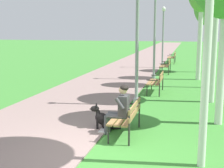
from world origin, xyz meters
TOP-DOWN VIEW (x-y plane):
  - ground_plane at (0.00, 0.00)m, footprint 120.00×120.00m
  - paved_path at (-2.17, 24.00)m, footprint 3.83×60.00m
  - park_bench_near at (0.31, 1.35)m, footprint 0.55×1.50m
  - park_bench_mid at (0.43, 6.68)m, footprint 0.55×1.50m
  - park_bench_far at (0.34, 12.51)m, footprint 0.55×1.50m
  - park_bench_furthest at (0.35, 18.04)m, footprint 0.55×1.50m
  - person_seated_on_near_bench at (0.10, 1.38)m, footprint 0.74×0.49m
  - dog_black at (-0.37, 1.63)m, footprint 0.81×0.40m
  - lamp_post_near at (0.02, 4.24)m, footprint 0.24×0.24m
  - lamp_post_mid at (-0.06, 9.80)m, footprint 0.24×0.24m
  - lamp_post_far at (-0.11, 14.87)m, footprint 0.24×0.24m
  - birch_tree_sixth at (2.52, 13.59)m, footprint 1.59×1.55m

SIDE VIEW (x-z plane):
  - ground_plane at x=0.00m, z-range 0.00..0.00m
  - paved_path at x=-2.17m, z-range 0.00..0.04m
  - dog_black at x=-0.37m, z-range -0.09..0.61m
  - park_bench_near at x=0.31m, z-range 0.09..0.94m
  - park_bench_mid at x=0.43m, z-range 0.09..0.94m
  - park_bench_far at x=0.34m, z-range 0.09..0.94m
  - park_bench_furthest at x=0.35m, z-range 0.09..0.94m
  - person_seated_on_near_bench at x=0.10m, z-range 0.06..1.31m
  - lamp_post_far at x=-0.11m, z-range 0.07..4.07m
  - lamp_post_near at x=0.02m, z-range 0.07..4.46m
  - lamp_post_mid at x=-0.06m, z-range 0.08..4.49m
  - birch_tree_sixth at x=2.52m, z-range 1.34..6.56m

